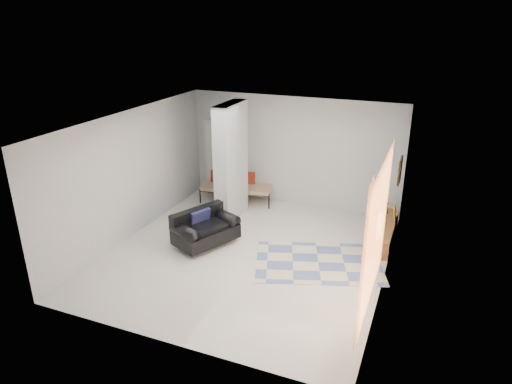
% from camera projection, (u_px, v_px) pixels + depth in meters
% --- Properties ---
extents(floor, '(6.00, 6.00, 0.00)m').
position_uv_depth(floor, '(248.00, 254.00, 9.52)').
color(floor, beige).
rests_on(floor, ground).
extents(ceiling, '(6.00, 6.00, 0.00)m').
position_uv_depth(ceiling, '(247.00, 122.00, 8.50)').
color(ceiling, white).
rests_on(ceiling, wall_back).
extents(wall_back, '(6.00, 0.00, 6.00)m').
position_uv_depth(wall_back, '(293.00, 152.00, 11.60)').
color(wall_back, '#B1B4B6').
rests_on(wall_back, ground).
extents(wall_front, '(6.00, 0.00, 6.00)m').
position_uv_depth(wall_front, '(164.00, 263.00, 6.42)').
color(wall_front, '#B1B4B6').
rests_on(wall_front, ground).
extents(wall_left, '(0.00, 6.00, 6.00)m').
position_uv_depth(wall_left, '(132.00, 174.00, 9.97)').
color(wall_left, '#B1B4B6').
rests_on(wall_left, ground).
extents(wall_right, '(0.00, 6.00, 6.00)m').
position_uv_depth(wall_right, '(391.00, 213.00, 8.05)').
color(wall_right, '#B1B4B6').
rests_on(wall_right, ground).
extents(partition_column, '(0.35, 1.20, 2.80)m').
position_uv_depth(partition_column, '(231.00, 162.00, 10.78)').
color(partition_column, '#A2A7A9').
rests_on(partition_column, floor).
extents(hallway_door, '(0.85, 0.06, 2.04)m').
position_uv_depth(hallway_door, '(219.00, 157.00, 12.44)').
color(hallway_door, beige).
rests_on(hallway_door, floor).
extents(curtain, '(0.00, 2.55, 2.55)m').
position_uv_depth(curtain, '(377.00, 237.00, 7.07)').
color(curtain, '#FF8A43').
rests_on(curtain, wall_right).
extents(wall_art, '(0.04, 0.45, 0.55)m').
position_uv_depth(wall_art, '(400.00, 170.00, 9.44)').
color(wall_art, '#321F0D').
rests_on(wall_art, wall_right).
extents(media_console, '(0.45, 1.88, 0.80)m').
position_uv_depth(media_console, '(383.00, 231.00, 10.04)').
color(media_console, brown).
rests_on(media_console, floor).
extents(loveseat, '(1.28, 1.55, 0.76)m').
position_uv_depth(loveseat, '(204.00, 228.00, 9.82)').
color(loveseat, silver).
rests_on(loveseat, floor).
extents(daybed, '(1.99, 1.12, 0.77)m').
position_uv_depth(daybed, '(237.00, 185.00, 12.13)').
color(daybed, black).
rests_on(daybed, floor).
extents(area_rug, '(2.89, 2.38, 0.01)m').
position_uv_depth(area_rug, '(318.00, 262.00, 9.19)').
color(area_rug, beige).
rests_on(area_rug, floor).
extents(cylinder_lamp, '(0.10, 0.10, 0.53)m').
position_uv_depth(cylinder_lamp, '(380.00, 226.00, 9.25)').
color(cylinder_lamp, white).
rests_on(cylinder_lamp, media_console).
extents(bronze_figurine, '(0.14, 0.14, 0.27)m').
position_uv_depth(bronze_figurine, '(386.00, 207.00, 10.47)').
color(bronze_figurine, '#312016').
rests_on(bronze_figurine, media_console).
extents(vase, '(0.22, 0.22, 0.19)m').
position_uv_depth(vase, '(382.00, 219.00, 9.94)').
color(vase, white).
rests_on(vase, media_console).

